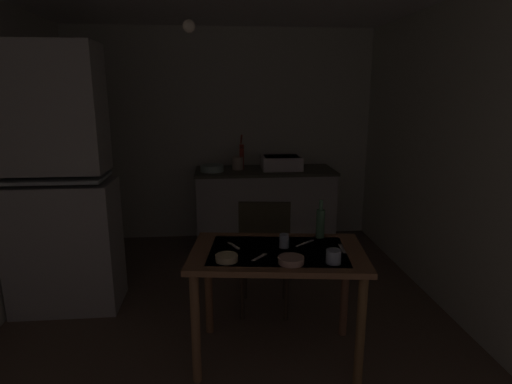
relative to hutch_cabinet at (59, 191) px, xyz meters
The scene contains 21 objects.
ground_plane 1.70m from the hutch_cabinet, 19.46° to the right, with size 5.18×5.18×0.00m, color brown.
wall_back 2.14m from the hutch_cabinet, 52.08° to the left, with size 3.57×0.10×2.43m, color beige.
wall_right 3.14m from the hutch_cabinet, ahead, with size 0.10×4.28×2.43m, color beige.
hutch_cabinet is the anchor object (origin of this frame).
counter_cabinet 2.26m from the hutch_cabinet, 36.55° to the left, with size 1.55×0.64×0.87m.
sink_basin 2.35m from the hutch_cabinet, 33.85° to the left, with size 0.44×0.34×0.15m.
hand_pump 2.03m from the hutch_cabinet, 41.92° to the left, with size 0.05×0.27×0.39m.
mixing_bowl_counter 1.72m from the hutch_cabinet, 46.98° to the left, with size 0.25×0.25×0.07m, color #ADD1C1.
stoneware_crock 1.99m from the hutch_cabinet, 42.67° to the left, with size 0.12×0.12×0.14m, color beige.
dining_table 1.84m from the hutch_cabinet, 27.50° to the right, with size 1.17×0.80×0.75m.
chair_far_side 1.68m from the hutch_cabinet, ahead, with size 0.45×0.45×0.95m.
serving_bowl_wide 1.62m from the hutch_cabinet, 37.24° to the right, with size 0.13×0.13×0.04m, color beige.
soup_bowl_small 1.96m from the hutch_cabinet, 32.17° to the right, with size 0.15×0.15×0.04m, color tan.
teacup_cream 1.84m from the hutch_cabinet, 25.39° to the right, with size 0.06×0.06×0.09m, color #9EB2C6.
mug_tall 2.18m from the hutch_cabinet, 29.14° to the right, with size 0.09×0.09×0.08m, color #9EB2C6.
glass_bottle 2.03m from the hutch_cabinet, 17.78° to the right, with size 0.06×0.06×0.27m.
table_knife 1.95m from the hutch_cabinet, 22.00° to the right, with size 0.17×0.02×0.01m, color silver.
teaspoon_near_bowl 1.53m from the hutch_cabinet, 28.79° to the right, with size 0.14×0.02×0.01m, color beige.
teaspoon_by_cup 1.76m from the hutch_cabinet, 32.48° to the right, with size 0.13×0.02×0.01m, color beige.
serving_spoon 2.20m from the hutch_cabinet, 22.75° to the right, with size 0.15×0.02×0.01m, color beige.
pendant_bulb 1.66m from the hutch_cabinet, 25.96° to the right, with size 0.08×0.08×0.08m, color #F9EFCC.
Camera 1 is at (-0.07, -2.85, 1.75)m, focal length 29.50 mm.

